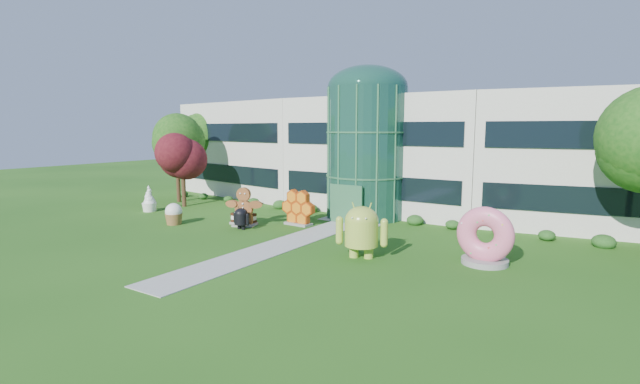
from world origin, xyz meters
The scene contains 14 objects.
ground centered at (0.00, 0.00, 0.00)m, with size 140.00×140.00×0.00m, color #215114.
building centered at (0.00, 18.00, 4.65)m, with size 46.00×15.00×9.30m, color beige, non-canonical shape.
atrium centered at (0.00, 12.00, 4.90)m, with size 6.00×6.00×9.80m, color #194738.
walkway centered at (0.00, 2.00, 0.02)m, with size 2.40×20.00×0.04m, color #9E9E93.
tree_red centered at (-15.50, 7.50, 3.00)m, with size 4.00×4.00×6.00m, color #3F0C14, non-canonical shape.
trees_backdrop centered at (0.00, 13.00, 4.20)m, with size 52.00×8.00×8.40m, color #154A12, non-canonical shape.
android_green centered at (5.15, 1.67, 1.63)m, with size 2.87×1.91×3.25m, color #A5C03D, non-canonical shape.
android_black centered at (-4.96, 3.38, 0.85)m, with size 1.50×1.01×1.71m, color black, non-canonical shape.
donut centered at (10.90, 4.10, 1.49)m, with size 2.87×1.38×2.98m, color #DC5371, non-canonical shape.
gingerbread centered at (-5.51, 4.26, 1.38)m, with size 2.98×1.15×2.76m, color brown, non-canonical shape.
ice_cream_sandwich centered at (-5.89, 4.63, 0.42)m, with size 1.87×0.94×0.83m, color black, non-canonical shape.
honeycomb centered at (-2.56, 6.64, 1.13)m, with size 2.88×1.03×2.26m, color orange, non-canonical shape.
froyo centered at (-15.99, 4.30, 1.07)m, with size 1.25×1.25×2.14m, color white, non-canonical shape.
cupcake centered at (-10.06, 1.92, 0.77)m, with size 1.28×1.28×1.54m, color white, non-canonical shape.
Camera 1 is at (16.38, -19.42, 6.79)m, focal length 26.00 mm.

